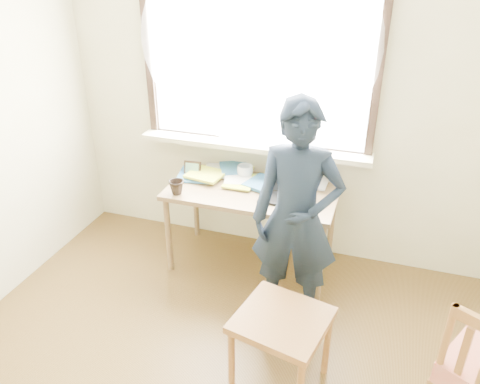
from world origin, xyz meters
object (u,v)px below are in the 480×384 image
(desk, at_px, (252,198))
(mug_white, at_px, (245,171))
(laptop, at_px, (284,191))
(work_chair, at_px, (282,328))
(person, at_px, (296,219))
(mug_dark, at_px, (177,187))

(desk, bearing_deg, mug_white, 120.99)
(laptop, xyz_separation_m, work_chair, (0.25, -1.04, -0.32))
(laptop, height_order, mug_white, laptop)
(desk, bearing_deg, person, -47.77)
(mug_white, bearing_deg, laptop, -31.62)
(mug_dark, distance_m, work_chair, 1.36)
(laptop, height_order, person, person)
(mug_white, xyz_separation_m, work_chair, (0.62, -1.27, -0.32))
(mug_white, relative_size, person, 0.08)
(desk, distance_m, mug_dark, 0.58)
(desk, relative_size, mug_dark, 11.22)
(work_chair, bearing_deg, mug_white, 116.00)
(laptop, xyz_separation_m, person, (0.19, -0.45, 0.05))
(desk, relative_size, person, 0.81)
(mug_white, bearing_deg, mug_dark, -132.95)
(mug_white, height_order, mug_dark, mug_dark)
(desk, bearing_deg, mug_dark, -155.70)
(work_chair, bearing_deg, laptop, 103.39)
(mug_white, distance_m, work_chair, 1.45)
(mug_white, bearing_deg, work_chair, -64.00)
(desk, height_order, laptop, laptop)
(mug_white, bearing_deg, desk, -59.01)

